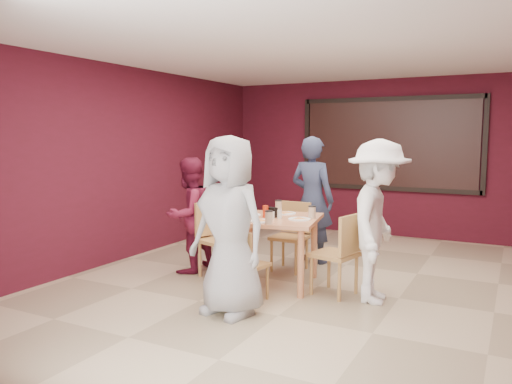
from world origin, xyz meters
The scene contains 11 objects.
floor centered at (0.00, 0.00, 0.00)m, with size 7.00×7.00×0.00m, color tan.
window_blinds centered at (0.00, 3.45, 1.65)m, with size 3.00×0.02×1.50m, color black.
dining_table centered at (-0.51, -0.17, 0.72)m, with size 1.23×1.23×0.98m.
chair_front centered at (-0.52, -0.91, 0.45)m, with size 0.45×0.45×0.80m.
chair_back centered at (-0.59, 0.57, 0.51)m, with size 0.45×0.45×0.91m.
chair_left centered at (-1.33, -0.18, 0.54)m, with size 0.58×0.58×0.96m.
chair_right centered at (0.35, -0.22, 0.53)m, with size 0.54×0.54×0.94m.
diner_front centered at (-0.47, -1.28, 0.90)m, with size 0.88×0.57×1.81m, color #9F9F9F.
diner_back centered at (-0.50, 1.06, 0.90)m, with size 0.65×0.43×1.79m, color #2C354F.
diner_left centered at (-1.75, -0.17, 0.76)m, with size 0.74×0.58×1.52m, color maroon.
diner_right centered at (0.75, -0.21, 0.88)m, with size 1.14×0.66×1.77m, color white.
Camera 1 is at (2.06, -5.50, 1.81)m, focal length 35.00 mm.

